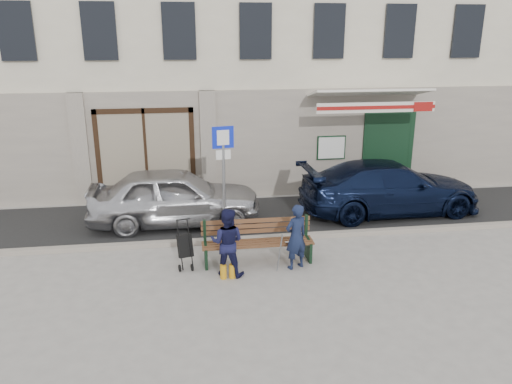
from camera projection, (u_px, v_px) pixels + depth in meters
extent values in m
plane|color=#9E9991|center=(288.00, 267.00, 10.60)|extent=(80.00, 80.00, 0.00)
cube|color=#282828|center=(265.00, 217.00, 13.52)|extent=(60.00, 3.20, 0.01)
cube|color=#9E9384|center=(276.00, 237.00, 12.00)|extent=(60.00, 0.18, 0.12)
cube|color=beige|center=(241.00, 26.00, 17.10)|extent=(20.00, 7.00, 10.00)
cube|color=#9E9384|center=(256.00, 144.00, 14.79)|extent=(20.00, 0.12, 3.20)
cube|color=maroon|center=(146.00, 149.00, 14.43)|extent=(2.50, 0.12, 2.00)
cube|color=black|center=(387.00, 151.00, 15.36)|extent=(1.60, 0.10, 2.60)
cube|color=black|center=(381.00, 150.00, 15.83)|extent=(1.25, 0.90, 2.40)
cube|color=white|center=(331.00, 148.00, 15.04)|extent=(0.80, 0.03, 0.65)
cube|color=white|center=(366.00, 94.00, 14.46)|extent=(3.40, 1.72, 0.42)
cube|color=white|center=(376.00, 107.00, 13.74)|extent=(3.40, 0.05, 0.28)
cube|color=maroon|center=(377.00, 108.00, 13.71)|extent=(3.40, 0.02, 0.10)
imported|color=#BABABF|center=(175.00, 196.00, 12.82)|extent=(4.38, 1.78, 1.49)
imported|color=black|center=(390.00, 187.00, 13.68)|extent=(5.03, 2.23, 1.43)
cylinder|color=gray|center=(224.00, 186.00, 11.74)|extent=(0.07, 0.07, 2.63)
cube|color=#0D21C2|center=(223.00, 137.00, 11.38)|extent=(0.50, 0.12, 0.51)
cube|color=white|center=(223.00, 138.00, 11.35)|extent=(0.28, 0.07, 0.34)
cube|color=white|center=(223.00, 155.00, 11.51)|extent=(0.34, 0.09, 0.22)
cube|color=brown|center=(258.00, 243.00, 10.71)|extent=(2.40, 0.50, 0.04)
cube|color=brown|center=(256.00, 226.00, 10.89)|extent=(2.40, 0.10, 0.36)
cube|color=black|center=(206.00, 256.00, 10.63)|extent=(0.06, 0.50, 0.45)
cube|color=black|center=(308.00, 250.00, 10.93)|extent=(0.06, 0.50, 0.45)
cube|color=white|center=(293.00, 242.00, 10.71)|extent=(0.34, 0.25, 0.11)
cylinder|color=gray|center=(280.00, 253.00, 10.11)|extent=(0.07, 0.34, 0.96)
cylinder|color=orange|center=(223.00, 272.00, 10.08)|extent=(0.13, 0.13, 0.30)
cylinder|color=orange|center=(232.00, 271.00, 10.11)|extent=(0.13, 0.13, 0.30)
imported|color=#151E3A|center=(296.00, 237.00, 10.38)|extent=(0.61, 0.52, 1.42)
imported|color=#141538|center=(227.00, 242.00, 10.08)|extent=(0.83, 0.73, 1.44)
cylinder|color=black|center=(180.00, 268.00, 10.40)|extent=(0.07, 0.15, 0.15)
cylinder|color=black|center=(192.00, 267.00, 10.43)|extent=(0.07, 0.15, 0.15)
cube|color=black|center=(185.00, 246.00, 10.49)|extent=(0.36, 0.34, 0.51)
cylinder|color=black|center=(184.00, 219.00, 10.45)|extent=(0.28, 0.10, 0.02)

